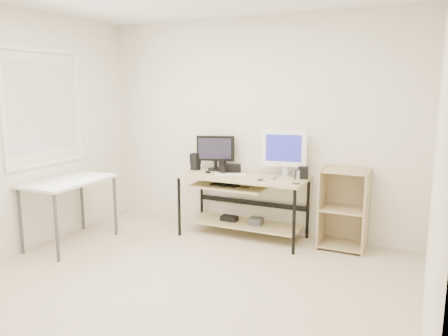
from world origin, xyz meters
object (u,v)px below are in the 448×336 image
white_imac (284,149)px  shelf_unit (344,208)px  side_table (69,187)px  black_monitor (215,151)px  audio_controller (223,167)px  desk (241,193)px

white_imac → shelf_unit: bearing=-9.9°
side_table → black_monitor: black_monitor is taller
audio_controller → white_imac: bearing=37.4°
shelf_unit → white_imac: (-0.71, 0.00, 0.62)m
desk → audio_controller: (-0.24, -0.00, 0.29)m
side_table → audio_controller: 1.77m
white_imac → desk: bearing=-170.0°
white_imac → audio_controller: 0.76m
black_monitor → audio_controller: black_monitor is taller
desk → side_table: same height
black_monitor → white_imac: 0.89m
shelf_unit → side_table: bearing=-156.7°
black_monitor → desk: bearing=-41.7°
side_table → audio_controller: (1.41, 1.06, 0.16)m
side_table → audio_controller: size_ratio=6.42×
side_table → shelf_unit: shelf_unit is taller
desk → white_imac: 0.72m
desk → shelf_unit: bearing=7.8°
side_table → desk: bearing=32.7°
desk → white_imac: bearing=19.5°
shelf_unit → audio_controller: audio_controller is taller
desk → audio_controller: audio_controller is taller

